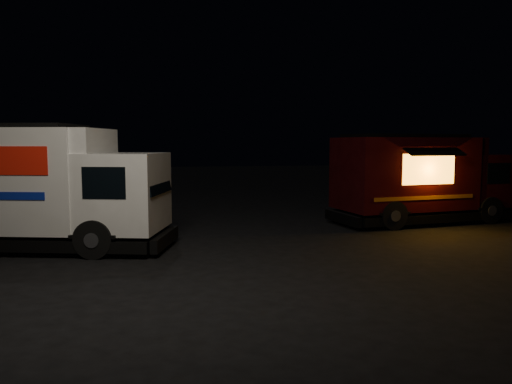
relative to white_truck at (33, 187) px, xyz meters
name	(u,v)px	position (x,y,z in m)	size (l,w,h in m)	color
ground	(182,252)	(3.27, -1.11, -1.40)	(80.00, 80.00, 0.00)	black
white_truck	(33,187)	(0.00, 0.00, 0.00)	(6.19, 2.11, 2.81)	silver
red_truck	(424,178)	(10.68, 1.87, -0.08)	(5.69, 2.09, 2.65)	#34090B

